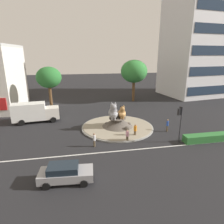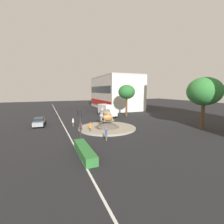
% 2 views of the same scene
% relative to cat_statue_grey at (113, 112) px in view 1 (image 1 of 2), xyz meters
% --- Properties ---
extents(ground_plane, '(160.00, 160.00, 0.00)m').
position_rel_cat_statue_grey_xyz_m(ground_plane, '(0.65, 0.19, -2.47)').
color(ground_plane, black).
extents(lane_centreline, '(112.00, 0.20, 0.01)m').
position_rel_cat_statue_grey_xyz_m(lane_centreline, '(0.65, -6.94, -2.47)').
color(lane_centreline, silver).
rests_on(lane_centreline, ground).
extents(roundabout_island, '(10.54, 10.54, 1.52)m').
position_rel_cat_statue_grey_xyz_m(roundabout_island, '(0.65, 0.19, -1.96)').
color(roundabout_island, gray).
rests_on(roundabout_island, ground).
extents(cat_statue_grey, '(1.94, 2.59, 2.59)m').
position_rel_cat_statue_grey_xyz_m(cat_statue_grey, '(0.00, 0.00, 0.00)').
color(cat_statue_grey, gray).
rests_on(cat_statue_grey, roundabout_island).
extents(cat_statue_tabby, '(1.53, 2.09, 2.06)m').
position_rel_cat_statue_grey_xyz_m(cat_statue_tabby, '(1.28, 0.03, -0.19)').
color(cat_statue_tabby, '#9E703D').
rests_on(cat_statue_tabby, roundabout_island).
extents(traffic_light_mast, '(0.71, 0.62, 4.54)m').
position_rel_cat_statue_grey_xyz_m(traffic_light_mast, '(7.00, -5.96, 0.87)').
color(traffic_light_mast, '#2D2D33').
rests_on(traffic_light_mast, ground).
extents(office_tower, '(18.87, 14.81, 26.90)m').
position_rel_cat_statue_grey_xyz_m(office_tower, '(26.68, 20.42, 10.98)').
color(office_tower, silver).
rests_on(office_tower, ground).
extents(clipped_hedge_strip, '(6.17, 1.20, 0.90)m').
position_rel_cat_statue_grey_xyz_m(clipped_hedge_strip, '(10.72, -6.43, -2.02)').
color(clipped_hedge_strip, '#2D7033').
rests_on(clipped_hedge_strip, ground).
extents(broadleaf_tree_behind_island, '(5.87, 5.87, 9.27)m').
position_rel_cat_statue_grey_xyz_m(broadleaf_tree_behind_island, '(7.77, 15.94, 4.26)').
color(broadleaf_tree_behind_island, brown).
rests_on(broadleaf_tree_behind_island, ground).
extents(second_tree_near_tower, '(4.40, 4.40, 8.39)m').
position_rel_cat_statue_grey_xyz_m(second_tree_near_tower, '(-9.74, 9.91, 3.97)').
color(second_tree_near_tower, brown).
rests_on(second_tree_near_tower, ground).
extents(pedestrian_blue_shirt, '(0.30, 0.30, 1.78)m').
position_rel_cat_statue_grey_xyz_m(pedestrian_blue_shirt, '(7.23, -2.54, -1.50)').
color(pedestrian_blue_shirt, brown).
rests_on(pedestrian_blue_shirt, ground).
extents(pedestrian_pink_shirt, '(0.40, 0.40, 1.58)m').
position_rel_cat_statue_grey_xyz_m(pedestrian_pink_shirt, '(0.84, -4.72, -1.65)').
color(pedestrian_pink_shirt, brown).
rests_on(pedestrian_pink_shirt, ground).
extents(pedestrian_orange_shirt, '(0.39, 0.39, 1.73)m').
position_rel_cat_statue_grey_xyz_m(pedestrian_orange_shirt, '(2.25, -3.43, -1.56)').
color(pedestrian_orange_shirt, brown).
rests_on(pedestrian_orange_shirt, ground).
extents(pedestrian_white_shirt, '(0.32, 0.32, 1.69)m').
position_rel_cat_statue_grey_xyz_m(pedestrian_white_shirt, '(-3.33, -5.31, -1.56)').
color(pedestrian_white_shirt, brown).
rests_on(pedestrian_white_shirt, ground).
extents(sedan_on_far_lane, '(4.69, 2.34, 1.60)m').
position_rel_cat_statue_grey_xyz_m(sedan_on_far_lane, '(-6.38, -11.37, -1.64)').
color(sedan_on_far_lane, '#99999E').
rests_on(sedan_on_far_lane, ground).
extents(delivery_box_truck, '(7.24, 3.11, 3.13)m').
position_rel_cat_statue_grey_xyz_m(delivery_box_truck, '(-11.81, 5.04, -0.81)').
color(delivery_box_truck, silver).
rests_on(delivery_box_truck, ground).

